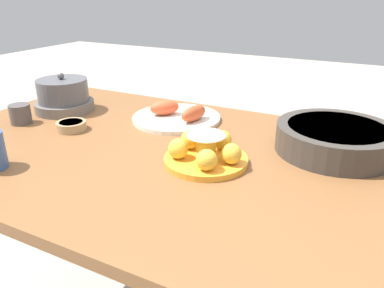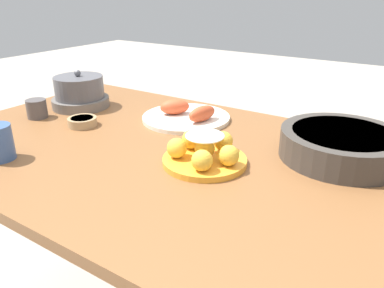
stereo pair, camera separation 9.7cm
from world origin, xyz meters
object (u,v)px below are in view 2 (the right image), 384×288
object	(u,v)px
warming_pot	(80,93)
seafood_platter	(186,115)
cup_far	(37,109)
serving_bowl	(342,144)
cake_plate	(204,152)
dining_table	(181,182)
sauce_bowl	(83,121)

from	to	relation	value
warming_pot	seafood_platter	bearing A→B (deg)	12.32
cup_far	warming_pot	bearing A→B (deg)	80.37
serving_bowl	cup_far	size ratio (longest dim) A/B	4.72
cake_plate	warming_pot	distance (m)	0.67
cake_plate	cup_far	world-z (taller)	cake_plate
dining_table	warming_pot	world-z (taller)	warming_pot
cake_plate	serving_bowl	xyz separation A→B (m)	(0.29, 0.23, 0.01)
cake_plate	serving_bowl	bearing A→B (deg)	38.30
cake_plate	cup_far	distance (m)	0.68
dining_table	serving_bowl	xyz separation A→B (m)	(0.38, 0.20, 0.13)
dining_table	serving_bowl	distance (m)	0.45
seafood_platter	cup_far	xyz separation A→B (m)	(-0.45, -0.26, 0.02)
dining_table	cup_far	world-z (taller)	cup_far
seafood_platter	cup_far	size ratio (longest dim) A/B	4.40
seafood_platter	warming_pot	world-z (taller)	warming_pot
dining_table	seafood_platter	bearing A→B (deg)	120.38
dining_table	warming_pot	distance (m)	0.60
cake_plate	sauce_bowl	size ratio (longest dim) A/B	2.32
dining_table	sauce_bowl	world-z (taller)	sauce_bowl
seafood_platter	cake_plate	bearing A→B (deg)	-48.26
dining_table	cup_far	xyz separation A→B (m)	(-0.59, -0.03, 0.13)
dining_table	seafood_platter	world-z (taller)	seafood_platter
cup_far	warming_pot	xyz separation A→B (m)	(0.03, 0.17, 0.02)
serving_bowl	cup_far	bearing A→B (deg)	-166.51
cup_far	seafood_platter	bearing A→B (deg)	30.23
dining_table	cake_plate	bearing A→B (deg)	-13.95
sauce_bowl	serving_bowl	bearing A→B (deg)	14.56
sauce_bowl	cup_far	distance (m)	0.20
seafood_platter	serving_bowl	bearing A→B (deg)	-3.36
cup_far	serving_bowl	bearing A→B (deg)	13.49
cup_far	warming_pot	distance (m)	0.17
seafood_platter	dining_table	bearing A→B (deg)	-59.62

